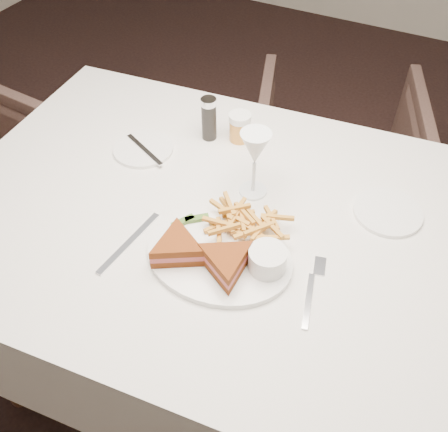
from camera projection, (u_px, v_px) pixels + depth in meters
ground at (203, 288)px, 1.93m from camera, size 5.00×5.00×0.00m
table at (232, 307)px, 1.43m from camera, size 1.48×1.06×0.75m
chair_far at (334, 152)px, 2.00m from camera, size 0.78×0.76×0.64m
table_setting at (232, 217)px, 1.11m from camera, size 0.80×0.61×0.18m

